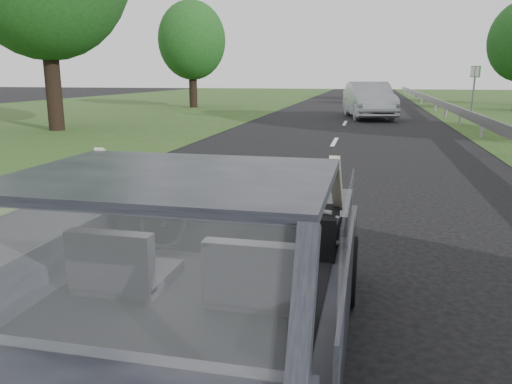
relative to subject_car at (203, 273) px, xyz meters
The scene contains 10 objects.
ground 0.72m from the subject_car, ahead, with size 140.00×140.00×0.00m, color black.
subject_car is the anchor object (origin of this frame).
dashboard 0.64m from the subject_car, 90.00° to the left, with size 1.58×0.45×0.30m, color black.
driver_seat 0.52m from the subject_car, 144.06° to the right, with size 0.50×0.72×0.42m, color black.
passenger_seat 0.52m from the subject_car, 35.94° to the right, with size 0.50×0.72×0.42m, color black.
steering_wheel 0.55m from the subject_car, 140.48° to the left, with size 0.36×0.36×0.04m, color black.
cat 0.79m from the subject_car, 62.39° to the left, with size 0.52×0.16×0.23m, color gray.
other_car 20.94m from the subject_car, 87.55° to the left, with size 1.96×4.97×1.63m, color #AAAEBA.
highway_sign 26.14m from the subject_car, 76.37° to the left, with size 0.10×0.95×2.38m, color #186F28.
tree_6 28.21m from the subject_car, 109.87° to the left, with size 4.00×4.00×6.05m, color #154215, non-canonical shape.
Camera 1 is at (0.97, -2.78, 1.93)m, focal length 35.00 mm.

